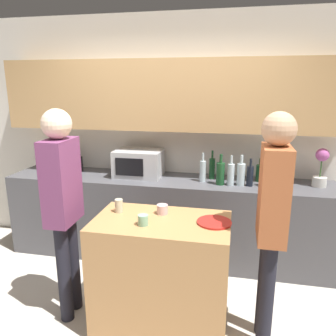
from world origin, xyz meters
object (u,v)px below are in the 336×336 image
(bottle_2, at_px, (220,173))
(bottle_4, at_px, (241,174))
(bottle_1, at_px, (212,168))
(bottle_5, at_px, (250,176))
(bottle_3, at_px, (231,174))
(cup_0, at_px, (143,220))
(potted_plant, at_px, (321,168))
(person_center, at_px, (63,198))
(microwave, at_px, (139,163))
(person_left, at_px, (272,212))
(bottle_6, at_px, (260,173))
(plate_on_island, at_px, (214,222))
(cup_1, at_px, (162,209))
(bottle_0, at_px, (203,171))
(cup_2, at_px, (119,206))
(bottle_7, at_px, (269,176))
(toaster, at_px, (70,165))

(bottle_2, relative_size, bottle_4, 1.01)
(bottle_1, xyz_separation_m, bottle_5, (0.40, -0.19, -0.01))
(bottle_3, xyz_separation_m, cup_0, (-0.61, -1.14, -0.08))
(bottle_5, distance_m, cup_0, 1.41)
(bottle_5, bearing_deg, potted_plant, 10.56)
(cup_0, height_order, person_center, person_center)
(microwave, distance_m, cup_0, 1.36)
(person_left, bearing_deg, bottle_6, 0.68)
(plate_on_island, distance_m, cup_1, 0.43)
(bottle_6, bearing_deg, bottle_0, -167.39)
(bottle_0, relative_size, bottle_1, 0.99)
(potted_plant, distance_m, cup_2, 2.07)
(bottle_1, bearing_deg, bottle_4, -30.92)
(bottle_7, distance_m, cup_1, 1.29)
(bottle_2, height_order, cup_0, bottle_2)
(microwave, relative_size, bottle_0, 1.66)
(toaster, xyz_separation_m, bottle_7, (2.26, -0.13, 0.03))
(bottle_0, xyz_separation_m, person_left, (0.60, -1.11, 0.02))
(bottle_7, xyz_separation_m, plate_on_island, (-0.48, -1.02, -0.11))
(plate_on_island, bearing_deg, cup_0, -164.60)
(bottle_5, distance_m, bottle_7, 0.19)
(cup_0, bearing_deg, bottle_2, 66.45)
(bottle_1, bearing_deg, cup_0, -106.52)
(bottle_3, xyz_separation_m, cup_1, (-0.52, -0.90, -0.08))
(cup_0, distance_m, person_center, 0.70)
(microwave, xyz_separation_m, bottle_7, (1.40, -0.13, -0.03))
(microwave, bearing_deg, bottle_5, -6.00)
(toaster, relative_size, cup_2, 2.39)
(bottle_4, bearing_deg, potted_plant, 9.00)
(cup_2, bearing_deg, bottle_2, 51.06)
(bottle_1, distance_m, plate_on_island, 1.22)
(bottle_2, xyz_separation_m, cup_0, (-0.50, -1.15, -0.08))
(bottle_5, relative_size, bottle_7, 0.92)
(bottle_3, relative_size, person_left, 0.18)
(microwave, height_order, person_center, person_center)
(bottle_1, bearing_deg, potted_plant, -3.18)
(toaster, relative_size, plate_on_island, 1.00)
(bottle_7, xyz_separation_m, person_left, (-0.07, -1.05, 0.02))
(person_center, bearing_deg, bottle_4, 126.02)
(bottle_7, bearing_deg, bottle_5, -179.17)
(microwave, relative_size, person_center, 0.29)
(person_center, bearing_deg, bottle_0, 136.92)
(bottle_1, bearing_deg, person_center, -131.03)
(bottle_3, xyz_separation_m, person_center, (-1.30, -1.05, 0.02))
(potted_plant, xyz_separation_m, bottle_5, (-0.70, -0.13, -0.09))
(cup_1, bearing_deg, bottle_1, 74.36)
(bottle_4, bearing_deg, bottle_2, -176.16)
(bottle_1, distance_m, bottle_6, 0.51)
(cup_2, bearing_deg, bottle_6, 44.44)
(potted_plant, bearing_deg, cup_0, -139.22)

